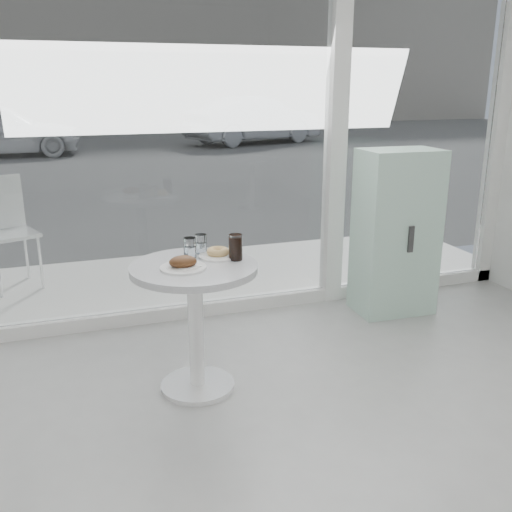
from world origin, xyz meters
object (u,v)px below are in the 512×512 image
object	(u,v)px
patio_chair	(6,225)
plate_fritter	(184,264)
water_tumbler_b	(201,245)
cola_glass	(236,248)
main_table	(195,301)
water_tumbler_a	(190,249)
plate_donut	(218,253)
car_silver	(254,120)
mint_cabinet	(396,233)

from	to	relation	value
patio_chair	plate_fritter	size ratio (longest dim) A/B	3.72
water_tumbler_b	cola_glass	xyz separation A→B (m)	(0.16, -0.19, 0.02)
main_table	water_tumbler_a	bearing A→B (deg)	85.68
water_tumbler_b	cola_glass	distance (m)	0.25
plate_donut	water_tumbler_a	bearing A→B (deg)	167.82
car_silver	main_table	bearing A→B (deg)	141.57
patio_chair	cola_glass	xyz separation A→B (m)	(1.40, -2.15, 0.25)
patio_chair	car_silver	xyz separation A→B (m)	(6.11, 11.56, 0.10)
plate_donut	water_tumbler_b	size ratio (longest dim) A/B	1.95
plate_donut	water_tumbler_a	size ratio (longest dim) A/B	1.88
water_tumbler_b	patio_chair	bearing A→B (deg)	122.38
car_silver	mint_cabinet	bearing A→B (deg)	147.59
plate_donut	patio_chair	bearing A→B (deg)	122.55
plate_fritter	plate_donut	xyz separation A→B (m)	(0.23, 0.15, -0.01)
water_tumbler_a	patio_chair	bearing A→B (deg)	119.74
car_silver	cola_glass	world-z (taller)	car_silver
mint_cabinet	car_silver	size ratio (longest dim) A/B	0.30
car_silver	water_tumbler_b	xyz separation A→B (m)	(-4.87, -13.52, 0.13)
water_tumbler_b	plate_fritter	bearing A→B (deg)	-121.75
main_table	water_tumbler_a	distance (m)	0.31
mint_cabinet	car_silver	world-z (taller)	car_silver
main_table	plate_fritter	distance (m)	0.26
patio_chair	cola_glass	world-z (taller)	patio_chair
mint_cabinet	water_tumbler_b	xyz separation A→B (m)	(-1.66, -0.50, 0.18)
mint_cabinet	cola_glass	size ratio (longest dim) A/B	8.51
patio_chair	water_tumbler_a	distance (m)	2.35
water_tumbler_a	cola_glass	world-z (taller)	cola_glass
car_silver	cola_glass	xyz separation A→B (m)	(-4.71, -13.72, 0.15)
water_tumbler_b	cola_glass	world-z (taller)	cola_glass
main_table	cola_glass	size ratio (longest dim) A/B	5.13
plate_fritter	water_tumbler_b	world-z (taller)	water_tumbler_b
main_table	plate_donut	bearing A→B (deg)	32.15
car_silver	plate_donut	distance (m)	14.45
cola_glass	patio_chair	bearing A→B (deg)	123.04
plate_donut	cola_glass	distance (m)	0.13
patio_chair	car_silver	distance (m)	13.08
plate_donut	water_tumbler_a	xyz separation A→B (m)	(-0.16, 0.03, 0.03)
main_table	car_silver	xyz separation A→B (m)	(4.96, 13.73, 0.14)
plate_fritter	water_tumbler_a	world-z (taller)	water_tumbler_a
mint_cabinet	car_silver	distance (m)	13.42
patio_chair	plate_donut	xyz separation A→B (m)	(1.32, -2.07, 0.20)
main_table	patio_chair	world-z (taller)	patio_chair
water_tumbler_a	cola_glass	size ratio (longest dim) A/B	0.80
patio_chair	plate_fritter	bearing A→B (deg)	-85.35
patio_chair	main_table	bearing A→B (deg)	-83.49
cola_glass	mint_cabinet	bearing A→B (deg)	24.67
water_tumbler_a	cola_glass	bearing A→B (deg)	-26.89
plate_donut	cola_glass	xyz separation A→B (m)	(0.08, -0.09, 0.05)
main_table	cola_glass	distance (m)	0.39
car_silver	cola_glass	size ratio (longest dim) A/B	28.01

